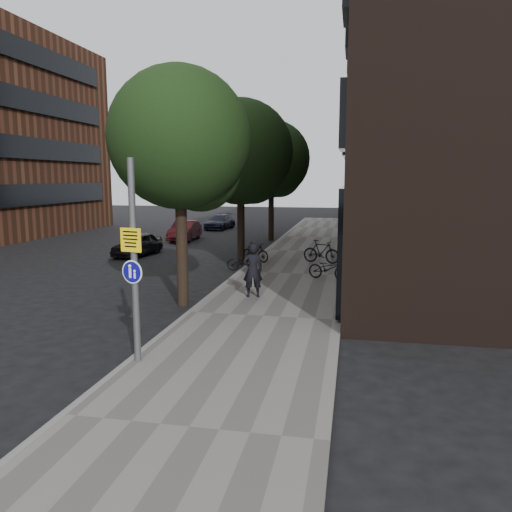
% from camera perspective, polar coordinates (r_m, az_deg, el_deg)
% --- Properties ---
extents(ground, '(120.00, 120.00, 0.00)m').
position_cam_1_polar(ground, '(11.59, -3.43, -11.72)').
color(ground, black).
rests_on(ground, ground).
extents(sidewalk, '(4.50, 60.00, 0.12)m').
position_cam_1_polar(sidewalk, '(21.03, 4.06, -2.14)').
color(sidewalk, slate).
rests_on(sidewalk, ground).
extents(curb_edge, '(0.15, 60.00, 0.13)m').
position_cam_1_polar(curb_edge, '(21.41, -1.93, -1.91)').
color(curb_edge, slate).
rests_on(curb_edge, ground).
extents(building_right_dark_brick, '(12.00, 40.00, 18.00)m').
position_cam_1_polar(building_right_dark_brick, '(33.36, 21.86, 16.77)').
color(building_right_dark_brick, black).
rests_on(building_right_dark_brick, ground).
extents(street_tree_near, '(4.40, 4.40, 7.50)m').
position_cam_1_polar(street_tree_near, '(16.06, -8.32, 12.49)').
color(street_tree_near, black).
rests_on(street_tree_near, ground).
extents(street_tree_mid, '(5.00, 5.00, 7.80)m').
position_cam_1_polar(street_tree_mid, '(24.24, -1.53, 11.34)').
color(street_tree_mid, black).
rests_on(street_tree_mid, ground).
extents(street_tree_far, '(5.00, 5.00, 7.80)m').
position_cam_1_polar(street_tree_far, '(33.07, 1.93, 10.69)').
color(street_tree_far, black).
rests_on(street_tree_far, ground).
extents(signpost, '(0.50, 0.15, 4.38)m').
position_cam_1_polar(signpost, '(10.90, -13.75, -0.59)').
color(signpost, '#595B5E').
rests_on(signpost, sidewalk).
extents(pedestrian, '(0.75, 0.59, 1.81)m').
position_cam_1_polar(pedestrian, '(16.67, -0.39, -1.64)').
color(pedestrian, black).
rests_on(pedestrian, sidewalk).
extents(parked_bike_facade_near, '(1.79, 1.17, 0.89)m').
position_cam_1_polar(parked_bike_facade_near, '(19.83, 8.27, -1.40)').
color(parked_bike_facade_near, black).
rests_on(parked_bike_facade_near, sidewalk).
extents(parked_bike_facade_far, '(1.87, 1.02, 1.08)m').
position_cam_1_polar(parked_bike_facade_far, '(23.62, 7.48, 0.50)').
color(parked_bike_facade_far, black).
rests_on(parked_bike_facade_far, sidewalk).
extents(parked_bike_curb_near, '(1.53, 0.54, 0.80)m').
position_cam_1_polar(parked_bike_curb_near, '(21.41, -1.34, -0.67)').
color(parked_bike_curb_near, black).
rests_on(parked_bike_curb_near, sidewalk).
extents(parked_bike_curb_far, '(1.57, 1.09, 0.92)m').
position_cam_1_polar(parked_bike_curb_far, '(23.76, -0.07, 0.44)').
color(parked_bike_curb_far, black).
rests_on(parked_bike_curb_far, sidewalk).
extents(parked_car_near, '(1.82, 3.71, 1.22)m').
position_cam_1_polar(parked_car_near, '(27.20, -13.37, 1.33)').
color(parked_car_near, black).
rests_on(parked_car_near, ground).
extents(parked_car_mid, '(1.56, 3.96, 1.28)m').
position_cam_1_polar(parked_car_mid, '(33.25, -8.13, 2.88)').
color(parked_car_mid, '#53171B').
rests_on(parked_car_mid, ground).
extents(parked_car_far, '(1.97, 4.15, 1.17)m').
position_cam_1_polar(parked_car_far, '(40.45, -4.13, 3.92)').
color(parked_car_far, black).
rests_on(parked_car_far, ground).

